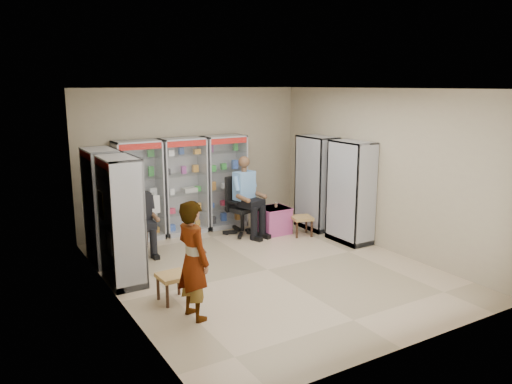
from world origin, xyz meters
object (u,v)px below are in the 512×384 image
cabinet_left_near (121,221)px  cabinet_back_left (139,191)px  seated_shopkeeper (243,198)px  cabinet_back_mid (184,186)px  cabinet_back_right (224,182)px  pink_trunk (274,220)px  woven_stool_a (302,226)px  cabinet_right_far (316,183)px  standing_man (193,260)px  office_chair (242,206)px  cabinet_left_far (103,206)px  wooden_chair (140,228)px  cabinet_right_near (351,192)px  woven_stool_b (173,288)px

cabinet_left_near → cabinet_back_left: bearing=155.4°
seated_shopkeeper → cabinet_back_mid: bearing=127.3°
cabinet_back_right → pink_trunk: bearing=-56.9°
cabinet_back_mid → woven_stool_a: cabinet_back_mid is taller
cabinet_back_mid → cabinet_right_far: 2.82m
standing_man → office_chair: bearing=-47.5°
cabinet_left_far → woven_stool_a: size_ratio=4.99×
wooden_chair → standing_man: (-0.22, -2.98, 0.34)m
cabinet_right_far → cabinet_right_near: (0.00, -1.10, 0.00)m
cabinet_right_far → office_chair: (-1.58, 0.43, -0.39)m
cabinet_back_mid → office_chair: (1.00, -0.70, -0.39)m
cabinet_back_right → cabinet_left_far: same height
cabinet_back_left → cabinet_left_far: (-0.93, -0.93, 0.00)m
cabinet_left_near → standing_man: size_ratio=1.24×
cabinet_right_near → woven_stool_b: (-4.06, -0.85, -0.80)m
cabinet_right_near → wooden_chair: bearing=68.4°
woven_stool_b → cabinet_back_mid: bearing=64.4°
cabinet_right_far → seated_shopkeeper: bearing=76.7°
cabinet_left_near → cabinet_back_mid: bearing=137.2°
cabinet_right_far → standing_man: cabinet_right_far is taller
cabinet_back_right → office_chair: (0.05, -0.70, -0.39)m
office_chair → cabinet_left_far: bearing=168.9°
cabinet_right_far → cabinet_left_far: 4.46m
cabinet_back_mid → seated_shopkeeper: cabinet_back_mid is taller
cabinet_back_left → cabinet_back_right: (1.90, 0.00, 0.00)m
cabinet_back_left → cabinet_right_near: size_ratio=1.00×
cabinet_back_right → wooden_chair: 2.33m
seated_shopkeeper → woven_stool_b: seated_shopkeeper is taller
cabinet_back_left → woven_stool_a: size_ratio=4.99×
pink_trunk → cabinet_left_near: bearing=-163.4°
cabinet_right_near → pink_trunk: size_ratio=3.49×
cabinet_back_left → wooden_chair: cabinet_back_left is taller
cabinet_right_near → seated_shopkeeper: size_ratio=1.30×
wooden_chair → standing_man: 3.01m
cabinet_back_left → woven_stool_b: 3.23m
seated_shopkeeper → pink_trunk: seated_shopkeeper is taller
cabinet_back_right → woven_stool_a: cabinet_back_right is taller
pink_trunk → woven_stool_a: pink_trunk is taller
cabinet_left_near → woven_stool_b: bearing=20.9°
cabinet_left_far → cabinet_left_near: same height
woven_stool_a → cabinet_back_mid: bearing=144.6°
cabinet_left_near → standing_man: cabinet_left_near is taller
cabinet_back_mid → cabinet_left_far: size_ratio=1.00×
cabinet_back_left → seated_shopkeeper: (1.95, -0.75, -0.23)m
office_chair → woven_stool_b: office_chair is taller
cabinet_left_near → woven_stool_b: size_ratio=4.90×
standing_man → cabinet_left_far: bearing=0.7°
cabinet_left_near → standing_man: bearing=15.2°
cabinet_right_near → office_chair: (-1.58, 1.53, -0.39)m
cabinet_back_right → woven_stool_a: size_ratio=4.99×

